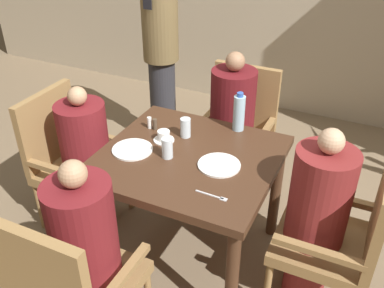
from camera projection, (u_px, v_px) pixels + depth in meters
name	position (u px, v px, depth m)	size (l,w,h in m)	color
ground_plane	(189.00, 251.00, 2.87)	(16.00, 16.00, 0.00)	#7A664C
dining_table	(189.00, 171.00, 2.53)	(1.01, 0.95, 0.77)	#422819
chair_left_side	(70.00, 156.00, 2.93)	(0.52, 0.51, 0.95)	olive
diner_in_left_chair	(87.00, 157.00, 2.86)	(0.32, 0.32, 1.05)	maroon
chair_far_side	(238.00, 127.00, 3.27)	(0.51, 0.52, 0.95)	olive
diner_in_far_chair	(232.00, 126.00, 3.12)	(0.32, 0.32, 1.15)	#5B1419
chair_right_side	(342.00, 235.00, 2.27)	(0.52, 0.51, 0.95)	olive
diner_in_right_chair	(316.00, 218.00, 2.29)	(0.32, 0.32, 1.12)	maroon
chair_near_corner	(70.00, 284.00, 2.00)	(0.51, 0.52, 0.95)	olive
diner_in_near_chair	(87.00, 253.00, 2.08)	(0.32, 0.32, 1.11)	maroon
standing_host	(161.00, 46.00, 3.56)	(0.30, 0.34, 1.76)	#2D2D33
plate_main_left	(219.00, 165.00, 2.37)	(0.24, 0.24, 0.01)	white
plate_main_right	(132.00, 149.00, 2.51)	(0.24, 0.24, 0.01)	white
teacup_with_saucer	(164.00, 137.00, 2.59)	(0.13, 0.13, 0.07)	white
water_bottle	(239.00, 113.00, 2.66)	(0.07, 0.07, 0.25)	#A3C6DB
glass_tall_near	(167.00, 148.00, 2.42)	(0.06, 0.06, 0.12)	silver
glass_tall_mid	(185.00, 128.00, 2.62)	(0.06, 0.06, 0.12)	silver
salt_shaker	(149.00, 123.00, 2.72)	(0.03, 0.03, 0.08)	white
pepper_shaker	(155.00, 124.00, 2.71)	(0.03, 0.03, 0.07)	#4C3D2D
fork_beside_plate	(215.00, 196.00, 2.14)	(0.17, 0.02, 0.00)	silver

